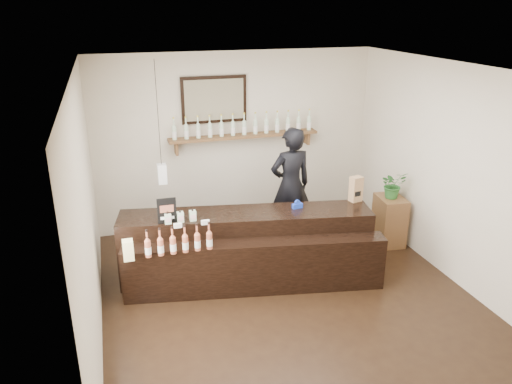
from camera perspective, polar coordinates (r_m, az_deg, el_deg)
The scene contains 10 objects.
ground at distance 6.42m, azimuth 3.68°, elevation -11.92°, with size 5.00×5.00×0.00m, color black.
room_shell at distance 5.69m, azimuth 4.07°, elevation 2.67°, with size 5.00×5.00×5.00m.
back_wall_decor at distance 7.82m, azimuth -3.11°, elevation 8.11°, with size 2.66×0.96×1.69m.
counter at distance 6.59m, azimuth -0.89°, elevation -6.65°, with size 3.34×1.46×1.07m.
promo_sign at distance 6.22m, azimuth -10.16°, elevation -2.11°, with size 0.23×0.03×0.33m.
paper_bag at distance 6.93m, azimuth 11.35°, elevation 0.34°, with size 0.18×0.15×0.35m.
tape_dispenser at distance 6.62m, azimuth 4.75°, elevation -1.49°, with size 0.14×0.07×0.12m.
side_cabinet at distance 7.85m, azimuth 14.99°, elevation -3.15°, with size 0.43×0.55×0.75m.
potted_plant at distance 7.64m, azimuth 15.39°, elevation 0.82°, with size 0.37×0.32×0.41m, color #2C6B2B.
shopkeeper at distance 7.48m, azimuth 3.98°, elevation 1.59°, with size 0.74×0.49×2.03m, color black.
Camera 1 is at (-1.94, -5.05, 3.47)m, focal length 35.00 mm.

